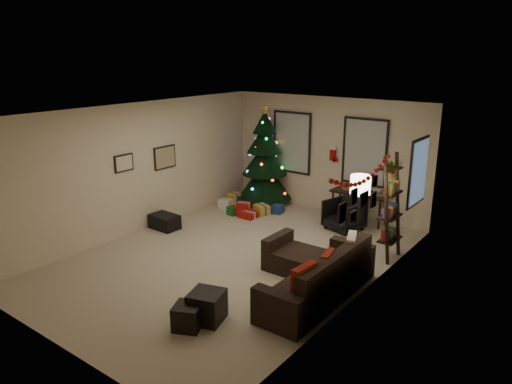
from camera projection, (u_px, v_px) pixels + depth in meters
floor at (232, 258)px, 8.96m from camera, size 7.00×7.00×0.00m
ceiling at (230, 111)px, 8.20m from camera, size 7.00×7.00×0.00m
wall_back at (327, 155)px, 11.26m from camera, size 5.00×0.00×5.00m
wall_front at (48, 250)px, 5.89m from camera, size 5.00×0.00×5.00m
wall_left at (139, 168)px, 10.02m from camera, size 0.00×7.00×7.00m
wall_right at (361, 215)px, 7.14m from camera, size 0.00×7.00×7.00m
window_back_left at (292, 142)px, 11.73m from camera, size 1.05×0.06×1.50m
window_back_right at (365, 152)px, 10.64m from camera, size 1.05×0.06×1.50m
window_right_wall at (419, 172)px, 9.07m from camera, size 0.06×0.90×1.30m
christmas_tree at (265, 162)px, 11.93m from camera, size 1.35×1.35×2.51m
presents at (245, 207)px, 11.52m from camera, size 1.50×1.01×0.30m
sofa at (315, 276)px, 7.64m from camera, size 1.68×2.46×0.82m
pillow_red_a at (304, 281)px, 6.65m from camera, size 0.16×0.47×0.46m
pillow_red_b at (328, 265)px, 7.16m from camera, size 0.19×0.41×0.40m
pillow_cream at (351, 249)px, 7.77m from camera, size 0.30×0.48×0.47m
ottoman_near at (207, 306)px, 6.83m from camera, size 0.57×0.57×0.44m
ottoman_far at (188, 317)px, 6.64m from camera, size 0.49×0.49×0.35m
desk at (359, 196)px, 10.68m from camera, size 1.27×0.45×0.69m
desk_chair at (344, 215)px, 10.28m from camera, size 0.78×0.75×0.66m
bookshelf at (391, 210)px, 8.68m from camera, size 0.30×0.57×1.95m
potted_plant at (394, 165)px, 8.41m from camera, size 0.52×0.52×0.44m
floor_lamp at (360, 191)px, 8.31m from camera, size 0.35×0.35×1.65m
art_map at (165, 157)px, 10.53m from camera, size 0.04×0.60×0.50m
art_abstract at (124, 163)px, 9.66m from camera, size 0.04×0.45×0.35m
gallery at (359, 202)px, 7.03m from camera, size 0.03×1.25×0.54m
garland at (362, 174)px, 7.03m from camera, size 0.08×1.90×0.30m
stocking_left at (324, 152)px, 11.41m from camera, size 0.20×0.05×0.36m
stocking_right at (333, 153)px, 11.09m from camera, size 0.20×0.05×0.36m
storage_bin at (165, 222)px, 10.39m from camera, size 0.63×0.43×0.31m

